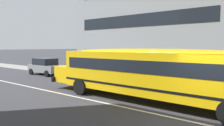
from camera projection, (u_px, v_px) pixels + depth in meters
ground_plane at (205, 125)px, 7.79m from camera, size 400.00×400.00×0.00m
lane_centreline at (205, 125)px, 7.79m from camera, size 110.00×0.16×0.01m
school_bus at (146, 70)px, 11.08m from camera, size 12.11×2.95×2.70m
parked_car_grey_near_corner at (46, 66)px, 21.54m from camera, size 3.92×1.91×1.64m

